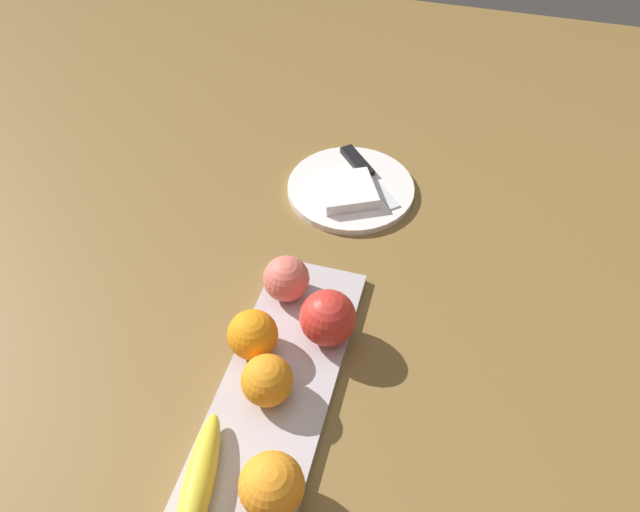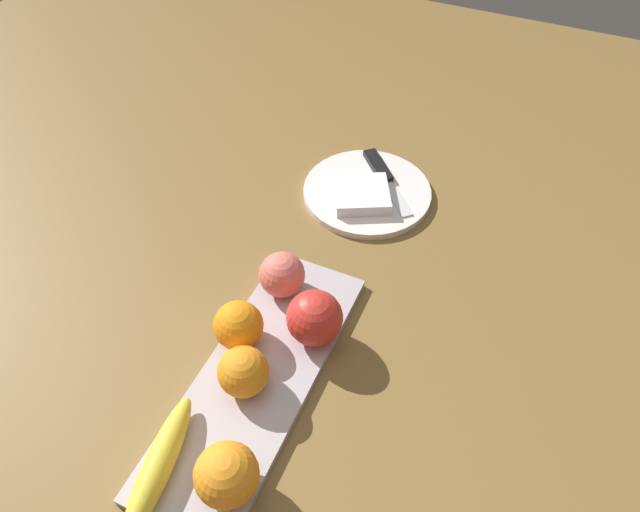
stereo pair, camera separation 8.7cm
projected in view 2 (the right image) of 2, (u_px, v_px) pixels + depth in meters
The scene contains 11 objects.
ground_plane at pixel (272, 372), 0.78m from camera, with size 2.40×2.40×0.00m, color brown.
fruit_tray at pixel (258, 378), 0.77m from camera, with size 0.42×0.15×0.01m, color #BAB1B8.
apple at pixel (315, 318), 0.78m from camera, with size 0.08×0.08×0.08m, color red.
banana at pixel (159, 464), 0.67m from camera, with size 0.17×0.03×0.03m, color yellow.
orange_near_apple at pixel (243, 372), 0.73m from camera, with size 0.07×0.07×0.07m, color orange.
orange_near_banana at pixel (238, 325), 0.78m from camera, with size 0.07×0.07×0.07m, color orange.
orange_center at pixel (227, 475), 0.64m from camera, with size 0.07×0.07×0.07m, color orange.
peach at pixel (282, 275), 0.84m from camera, with size 0.07×0.07×0.07m, color #E56B5E.
dinner_plate at pixel (367, 192), 1.02m from camera, with size 0.23×0.23×0.01m, color white.
folded_napkin at pixel (362, 195), 0.99m from camera, with size 0.09×0.09×0.02m, color white.
knife at pixel (381, 172), 1.04m from camera, with size 0.15×0.14×0.01m.
Camera 2 is at (0.34, 0.23, 0.69)m, focal length 32.16 mm.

